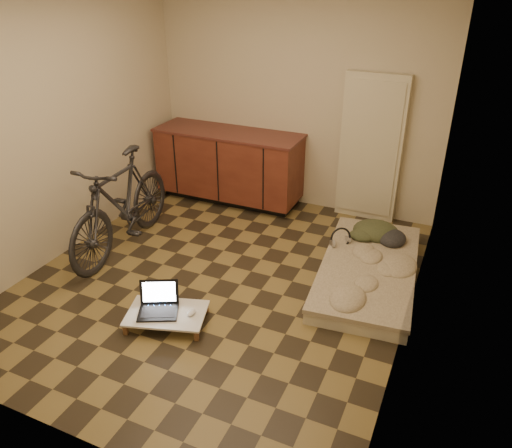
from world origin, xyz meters
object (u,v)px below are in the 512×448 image
at_px(futon, 368,270).
at_px(laptop, 159,305).
at_px(bicycle, 121,199).
at_px(lap_desk, 167,314).

xyz_separation_m(futon, laptop, (-1.48, -1.39, 0.08)).
bearing_deg(bicycle, lap_desk, -43.54).
xyz_separation_m(bicycle, futon, (2.50, 0.49, -0.50)).
distance_m(bicycle, laptop, 1.42).
height_order(bicycle, lap_desk, bicycle).
bearing_deg(lap_desk, futon, 27.86).
height_order(futon, lap_desk, futon).
bearing_deg(lap_desk, laptop, 158.08).
xyz_separation_m(bicycle, laptop, (1.02, -0.90, -0.42)).
height_order(bicycle, laptop, bicycle).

